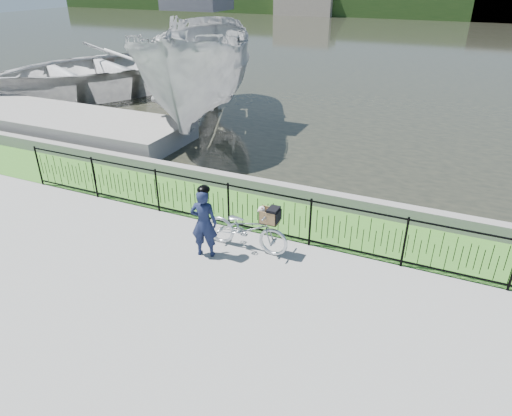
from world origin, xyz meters
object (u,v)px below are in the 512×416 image
at_px(bicycle_rig, 247,228).
at_px(boat_far, 101,69).
at_px(boat_near, 200,69).
at_px(dock, 63,123).
at_px(cyclist, 204,222).

bearing_deg(bicycle_rig, boat_far, 141.22).
distance_m(bicycle_rig, boat_near, 9.80).
bearing_deg(dock, cyclist, -29.65).
distance_m(bicycle_rig, cyclist, 0.97).
relative_size(dock, boat_far, 0.74).
xyz_separation_m(cyclist, boat_near, (-4.92, 8.44, 1.29)).
relative_size(dock, boat_near, 0.91).
xyz_separation_m(boat_near, boat_far, (-7.02, 2.31, -0.94)).
bearing_deg(bicycle_rig, boat_near, 125.67).
bearing_deg(boat_near, cyclist, -59.77).
bearing_deg(boat_far, boat_near, -18.25).
distance_m(bicycle_rig, boat_far, 16.25).
height_order(dock, boat_near, boat_near).
distance_m(cyclist, boat_near, 9.86).
xyz_separation_m(dock, boat_far, (-2.86, 5.59, 0.81)).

